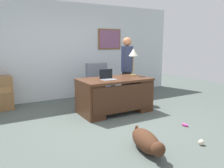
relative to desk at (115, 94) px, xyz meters
The scene contains 10 objects.
ground_plane 0.90m from the desk, 121.22° to the right, with size 12.00×12.00×0.00m, color #4C5651.
back_wall 2.17m from the desk, 101.73° to the left, with size 7.00×0.16×2.70m.
desk is the anchor object (origin of this frame).
armchair 1.01m from the desk, 83.83° to the left, with size 0.60×0.59×1.05m.
person_standing 1.16m from the desk, 41.83° to the left, with size 0.32×0.32×1.73m.
dog_lying 2.02m from the desk, 107.13° to the right, with size 0.44×0.90×0.30m.
laptop 0.47m from the desk, behind, with size 0.32×0.22×0.22m.
desk_lamp 1.11m from the desk, 17.10° to the left, with size 0.22×0.22×0.66m.
dog_toy_ball 2.23m from the desk, 82.41° to the right, with size 0.09×0.09×0.09m, color beige.
dog_toy_bone 1.68m from the desk, 64.38° to the right, with size 0.15×0.05×0.05m, color #D8338C.
Camera 1 is at (-2.21, -3.73, 1.60)m, focal length 36.71 mm.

